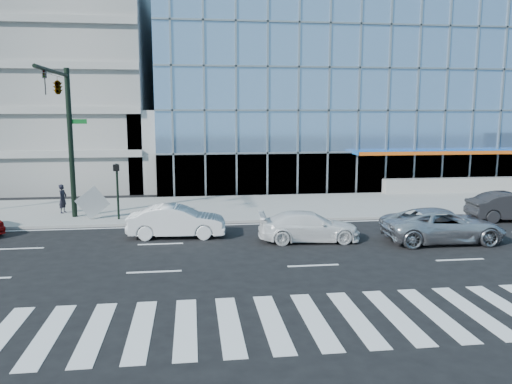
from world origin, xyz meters
The scene contains 14 objects.
ground centered at (0.00, 0.00, 0.00)m, with size 160.00×160.00×0.00m, color black.
sidewalk centered at (0.00, 8.00, 0.07)m, with size 120.00×8.00×0.15m, color gray.
theatre_building centered at (14.00, 26.00, 7.50)m, with size 42.00×26.00×15.00m, color #7BA1CD.
parking_garage centered at (-20.00, 26.00, 10.00)m, with size 24.00×24.00×20.00m, color gray.
ramp_block centered at (-6.00, 18.00, 3.00)m, with size 6.00×8.00×6.00m, color gray.
tower_backdrop centered at (-30.00, 70.00, 24.00)m, with size 14.00×14.00×48.00m, color gray.
traffic_signal centered at (-11.00, 4.57, 6.16)m, with size 1.14×5.74×8.00m.
ped_signal_post centered at (-8.50, 4.94, 2.14)m, with size 0.30×0.33×3.00m.
silver_suv centered at (6.70, -1.21, 0.76)m, with size 2.51×5.45×1.51m, color silver.
white_suv centered at (0.70, -0.27, 0.67)m, with size 1.88×4.63×1.34m, color white.
white_sedan centered at (-5.30, 1.27, 0.75)m, with size 1.59×4.55×1.50m, color silver.
dark_sedan centered at (12.70, 2.59, 0.77)m, with size 1.63×4.67×1.54m, color black.
pedestrian centered at (-11.88, 7.18, 0.97)m, with size 0.60×0.39×1.65m, color black.
tilted_panel centered at (-9.86, 5.17, 1.06)m, with size 1.30×0.06×1.30m, color #ABABAB.
Camera 1 is at (-4.55, -22.01, 5.76)m, focal length 35.00 mm.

